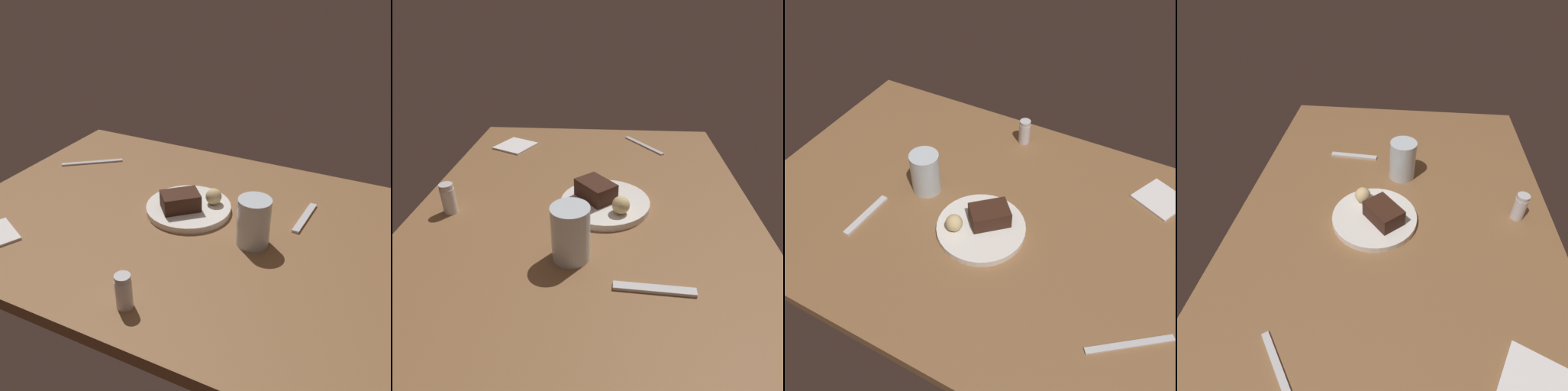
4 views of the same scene
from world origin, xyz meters
TOP-DOWN VIEW (x-y plane):
  - dining_table at (0.00, 0.00)cm, footprint 120.00×84.00cm
  - dessert_plate at (3.31, -5.00)cm, footprint 22.24×22.24cm
  - chocolate_cake_slice at (4.42, -2.57)cm, footprint 11.49×11.25cm
  - bread_roll at (-2.13, -8.76)cm, footprint 4.25×4.25cm
  - salt_shaker at (-1.91, 32.56)cm, footprint 3.39×3.39cm
  - water_glass at (-16.77, 1.34)cm, footprint 7.78×7.78cm
  - dessert_spoon at (-25.15, -14.67)cm, footprint 2.65×15.08cm
  - butter_knife at (44.13, -17.41)cm, footprint 16.02×12.55cm

SIDE VIEW (x-z plane):
  - dining_table at x=0.00cm, z-range 0.00..3.00cm
  - butter_knife at x=44.13cm, z-range 3.00..3.50cm
  - dessert_spoon at x=-25.15cm, z-range 3.00..3.70cm
  - dessert_plate at x=3.31cm, z-range 3.00..4.70cm
  - salt_shaker at x=-1.91cm, z-range 2.95..10.61cm
  - bread_roll at x=-2.13cm, z-range 4.70..8.95cm
  - chocolate_cake_slice at x=4.42cm, z-range 4.70..9.23cm
  - water_glass at x=-16.77cm, z-range 3.00..14.81cm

